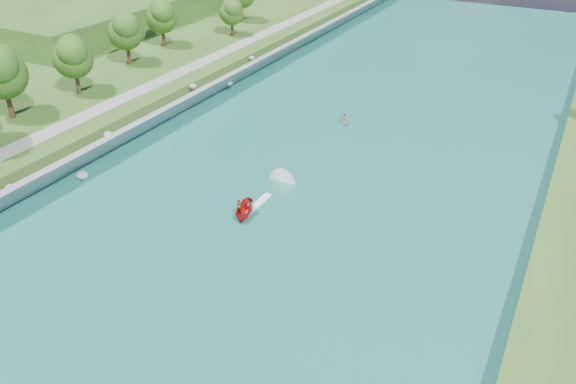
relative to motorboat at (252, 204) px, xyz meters
The scene contains 6 objects.
ground 16.56m from the motorboat, 83.54° to the right, with size 260.00×260.00×0.00m, color #2D5119.
river_water 4.08m from the motorboat, 62.42° to the left, with size 55.00×240.00×0.10m, color #1A625B.
riprap_bank 24.14m from the motorboat, behind, with size 4.41×236.00×4.12m.
riverside_path 30.97m from the motorboat, behind, with size 3.00×200.00×0.10m, color gray.
motorboat is the anchor object (origin of this frame).
raft 27.66m from the motorboat, 91.01° to the left, with size 2.90×3.20×1.54m.
Camera 1 is at (27.44, -29.46, 34.30)m, focal length 35.00 mm.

